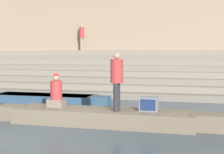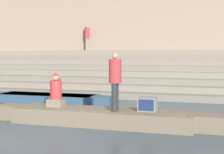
{
  "view_description": "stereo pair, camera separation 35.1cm",
  "coord_description": "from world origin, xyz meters",
  "px_view_note": "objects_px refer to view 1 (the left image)",
  "views": [
    {
      "loc": [
        3.86,
        -7.14,
        2.1
      ],
      "look_at": [
        1.23,
        2.99,
        1.36
      ],
      "focal_mm": 50.0,
      "sensor_mm": 36.0,
      "label": 1
    },
    {
      "loc": [
        4.19,
        -7.05,
        2.1
      ],
      "look_at": [
        1.23,
        2.99,
        1.36
      ],
      "focal_mm": 50.0,
      "sensor_mm": 36.0,
      "label": 2
    }
  ],
  "objects_px": {
    "tv_set": "(149,104)",
    "mooring_post": "(57,94)",
    "person_standing": "(117,78)",
    "rowboat_main": "(102,117)",
    "person_on_steps": "(82,36)",
    "person_rowing": "(56,94)",
    "moored_boat_shore": "(44,98)"
  },
  "relations": [
    {
      "from": "tv_set",
      "to": "person_on_steps",
      "type": "xyz_separation_m",
      "value": [
        -6.03,
        10.79,
        2.74
      ]
    },
    {
      "from": "mooring_post",
      "to": "person_on_steps",
      "type": "xyz_separation_m",
      "value": [
        -2.2,
        8.81,
        2.81
      ]
    },
    {
      "from": "person_standing",
      "to": "moored_boat_shore",
      "type": "height_order",
      "value": "person_standing"
    },
    {
      "from": "rowboat_main",
      "to": "tv_set",
      "type": "height_order",
      "value": "tv_set"
    },
    {
      "from": "person_standing",
      "to": "mooring_post",
      "type": "distance_m",
      "value": 3.79
    },
    {
      "from": "rowboat_main",
      "to": "tv_set",
      "type": "xyz_separation_m",
      "value": [
        1.4,
        0.14,
        0.42
      ]
    },
    {
      "from": "rowboat_main",
      "to": "person_rowing",
      "type": "relative_size",
      "value": 6.51
    },
    {
      "from": "person_rowing",
      "to": "tv_set",
      "type": "bearing_deg",
      "value": -13.2
    },
    {
      "from": "mooring_post",
      "to": "tv_set",
      "type": "bearing_deg",
      "value": -27.3
    },
    {
      "from": "person_standing",
      "to": "moored_boat_shore",
      "type": "bearing_deg",
      "value": 129.18
    },
    {
      "from": "mooring_post",
      "to": "rowboat_main",
      "type": "bearing_deg",
      "value": -41.07
    },
    {
      "from": "person_on_steps",
      "to": "mooring_post",
      "type": "bearing_deg",
      "value": 34.54
    },
    {
      "from": "rowboat_main",
      "to": "person_on_steps",
      "type": "bearing_deg",
      "value": 112.04
    },
    {
      "from": "person_rowing",
      "to": "moored_boat_shore",
      "type": "height_order",
      "value": "person_rowing"
    },
    {
      "from": "tv_set",
      "to": "mooring_post",
      "type": "relative_size",
      "value": 0.43
    },
    {
      "from": "rowboat_main",
      "to": "person_rowing",
      "type": "bearing_deg",
      "value": 175.33
    },
    {
      "from": "person_standing",
      "to": "tv_set",
      "type": "bearing_deg",
      "value": 7.51
    },
    {
      "from": "person_standing",
      "to": "mooring_post",
      "type": "relative_size",
      "value": 1.43
    },
    {
      "from": "moored_boat_shore",
      "to": "person_on_steps",
      "type": "bearing_deg",
      "value": 93.41
    },
    {
      "from": "moored_boat_shore",
      "to": "person_on_steps",
      "type": "distance_m",
      "value": 8.09
    },
    {
      "from": "rowboat_main",
      "to": "person_rowing",
      "type": "height_order",
      "value": "person_rowing"
    },
    {
      "from": "moored_boat_shore",
      "to": "mooring_post",
      "type": "xyz_separation_m",
      "value": [
        1.3,
        -1.44,
        0.41
      ]
    },
    {
      "from": "rowboat_main",
      "to": "person_standing",
      "type": "height_order",
      "value": "person_standing"
    },
    {
      "from": "moored_boat_shore",
      "to": "person_on_steps",
      "type": "xyz_separation_m",
      "value": [
        -0.9,
        7.37,
        3.22
      ]
    },
    {
      "from": "rowboat_main",
      "to": "mooring_post",
      "type": "height_order",
      "value": "mooring_post"
    },
    {
      "from": "person_standing",
      "to": "person_rowing",
      "type": "relative_size",
      "value": 1.59
    },
    {
      "from": "tv_set",
      "to": "mooring_post",
      "type": "height_order",
      "value": "mooring_post"
    },
    {
      "from": "tv_set",
      "to": "mooring_post",
      "type": "bearing_deg",
      "value": 158.72
    },
    {
      "from": "moored_boat_shore",
      "to": "mooring_post",
      "type": "bearing_deg",
      "value": -51.56
    },
    {
      "from": "person_standing",
      "to": "tv_set",
      "type": "xyz_separation_m",
      "value": [
        0.91,
        0.28,
        -0.78
      ]
    },
    {
      "from": "mooring_post",
      "to": "person_on_steps",
      "type": "bearing_deg",
      "value": 104.0
    },
    {
      "from": "person_rowing",
      "to": "tv_set",
      "type": "height_order",
      "value": "person_rowing"
    }
  ]
}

